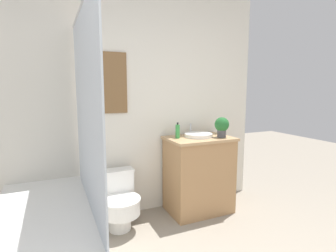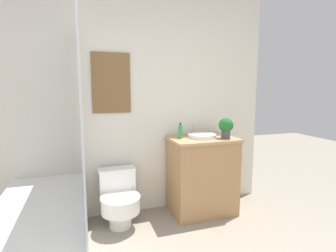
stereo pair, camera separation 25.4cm
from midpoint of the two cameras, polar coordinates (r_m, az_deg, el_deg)
name	(u,v)px [view 1 (the left image)]	position (r m, az deg, el deg)	size (l,w,h in m)	color
wall_back	(123,102)	(2.88, -12.29, 5.08)	(3.30, 0.07, 2.50)	silver
shower_area	(47,239)	(2.32, -27.91, -21.00)	(0.69, 1.51, 1.98)	white
toilet	(118,200)	(2.80, -13.46, -15.55)	(0.39, 0.51, 0.56)	white
vanity	(199,174)	(3.03, 4.29, -10.46)	(0.73, 0.50, 0.86)	#AD7F51
sink	(198,135)	(2.94, 4.17, -2.01)	(0.32, 0.35, 0.13)	white
soap_bottle	(178,131)	(2.85, -0.44, -1.18)	(0.05, 0.05, 0.17)	green
potted_plant	(222,126)	(2.93, 9.22, 0.01)	(0.16, 0.16, 0.23)	#4C4C51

